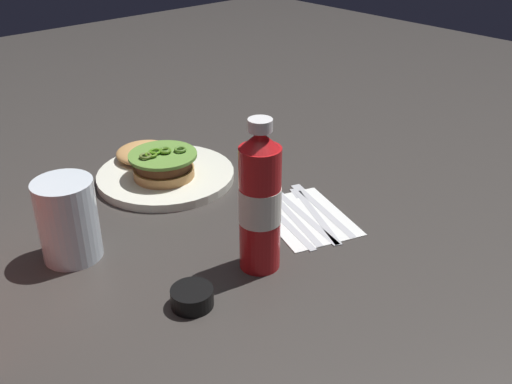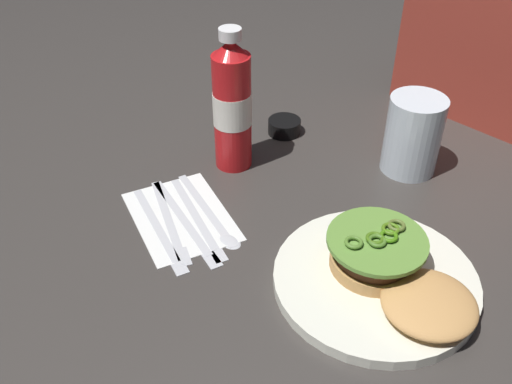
{
  "view_description": "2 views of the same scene",
  "coord_description": "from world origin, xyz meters",
  "px_view_note": "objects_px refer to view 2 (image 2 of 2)",
  "views": [
    {
      "loc": [
        -0.69,
        0.55,
        0.5
      ],
      "look_at": [
        -0.06,
        -0.02,
        0.05
      ],
      "focal_mm": 40.72,
      "sensor_mm": 36.0,
      "label": 1
    },
    {
      "loc": [
        0.41,
        -0.44,
        0.54
      ],
      "look_at": [
        -0.05,
        0.0,
        0.04
      ],
      "focal_mm": 40.01,
      "sensor_mm": 36.0,
      "label": 2
    }
  ],
  "objects_px": {
    "ketchup_bottle": "(232,106)",
    "spoon_utensil": "(214,218)",
    "dinner_plate": "(375,280)",
    "butter_knife": "(188,225)",
    "napkin": "(181,216)",
    "water_glass": "(413,135)",
    "steak_knife": "(199,221)",
    "fork_utensil": "(171,226)",
    "burger_sandwich": "(394,270)",
    "condiment_cup": "(284,126)",
    "table_knife": "(161,233)"
  },
  "relations": [
    {
      "from": "napkin",
      "to": "dinner_plate",
      "type": "bearing_deg",
      "value": 18.52
    },
    {
      "from": "burger_sandwich",
      "to": "spoon_utensil",
      "type": "distance_m",
      "value": 0.27
    },
    {
      "from": "condiment_cup",
      "to": "butter_knife",
      "type": "distance_m",
      "value": 0.3
    },
    {
      "from": "ketchup_bottle",
      "to": "fork_utensil",
      "type": "xyz_separation_m",
      "value": [
        0.06,
        -0.18,
        -0.1
      ]
    },
    {
      "from": "butter_knife",
      "to": "spoon_utensil",
      "type": "bearing_deg",
      "value": 67.46
    },
    {
      "from": "dinner_plate",
      "to": "butter_knife",
      "type": "xyz_separation_m",
      "value": [
        -0.25,
        -0.1,
        -0.0
      ]
    },
    {
      "from": "table_knife",
      "to": "water_glass",
      "type": "bearing_deg",
      "value": 69.11
    },
    {
      "from": "napkin",
      "to": "table_knife",
      "type": "xyz_separation_m",
      "value": [
        0.01,
        -0.04,
        0.0
      ]
    },
    {
      "from": "dinner_plate",
      "to": "table_knife",
      "type": "distance_m",
      "value": 0.3
    },
    {
      "from": "water_glass",
      "to": "condiment_cup",
      "type": "relative_size",
      "value": 2.17
    },
    {
      "from": "butter_knife",
      "to": "water_glass",
      "type": "bearing_deg",
      "value": 69.03
    },
    {
      "from": "table_knife",
      "to": "fork_utensil",
      "type": "relative_size",
      "value": 1.05
    },
    {
      "from": "table_knife",
      "to": "fork_utensil",
      "type": "bearing_deg",
      "value": 92.8
    },
    {
      "from": "water_glass",
      "to": "butter_knife",
      "type": "height_order",
      "value": "water_glass"
    },
    {
      "from": "water_glass",
      "to": "table_knife",
      "type": "height_order",
      "value": "water_glass"
    },
    {
      "from": "steak_knife",
      "to": "table_knife",
      "type": "bearing_deg",
      "value": -108.64
    },
    {
      "from": "spoon_utensil",
      "to": "table_knife",
      "type": "bearing_deg",
      "value": -111.31
    },
    {
      "from": "napkin",
      "to": "spoon_utensil",
      "type": "height_order",
      "value": "spoon_utensil"
    },
    {
      "from": "butter_knife",
      "to": "steak_knife",
      "type": "relative_size",
      "value": 1.08
    },
    {
      "from": "table_knife",
      "to": "burger_sandwich",
      "type": "bearing_deg",
      "value": 26.72
    },
    {
      "from": "dinner_plate",
      "to": "burger_sandwich",
      "type": "bearing_deg",
      "value": 16.87
    },
    {
      "from": "condiment_cup",
      "to": "table_knife",
      "type": "relative_size",
      "value": 0.3
    },
    {
      "from": "burger_sandwich",
      "to": "steak_knife",
      "type": "height_order",
      "value": "burger_sandwich"
    },
    {
      "from": "spoon_utensil",
      "to": "napkin",
      "type": "bearing_deg",
      "value": -144.95
    },
    {
      "from": "burger_sandwich",
      "to": "condiment_cup",
      "type": "distance_m",
      "value": 0.4
    },
    {
      "from": "table_knife",
      "to": "butter_knife",
      "type": "distance_m",
      "value": 0.04
    },
    {
      "from": "table_knife",
      "to": "steak_knife",
      "type": "xyz_separation_m",
      "value": [
        0.02,
        0.05,
        0.0
      ]
    },
    {
      "from": "ketchup_bottle",
      "to": "spoon_utensil",
      "type": "height_order",
      "value": "ketchup_bottle"
    },
    {
      "from": "water_glass",
      "to": "spoon_utensil",
      "type": "distance_m",
      "value": 0.34
    },
    {
      "from": "table_knife",
      "to": "napkin",
      "type": "bearing_deg",
      "value": 105.19
    },
    {
      "from": "burger_sandwich",
      "to": "butter_knife",
      "type": "xyz_separation_m",
      "value": [
        -0.27,
        -0.11,
        -0.03
      ]
    },
    {
      "from": "dinner_plate",
      "to": "condiment_cup",
      "type": "relative_size",
      "value": 4.47
    },
    {
      "from": "water_glass",
      "to": "steak_knife",
      "type": "height_order",
      "value": "water_glass"
    },
    {
      "from": "butter_knife",
      "to": "spoon_utensil",
      "type": "relative_size",
      "value": 1.13
    },
    {
      "from": "dinner_plate",
      "to": "fork_utensil",
      "type": "relative_size",
      "value": 1.4
    },
    {
      "from": "burger_sandwich",
      "to": "ketchup_bottle",
      "type": "height_order",
      "value": "ketchup_bottle"
    },
    {
      "from": "table_knife",
      "to": "spoon_utensil",
      "type": "relative_size",
      "value": 1.04
    },
    {
      "from": "table_knife",
      "to": "steak_knife",
      "type": "bearing_deg",
      "value": 71.36
    },
    {
      "from": "condiment_cup",
      "to": "butter_knife",
      "type": "relative_size",
      "value": 0.27
    },
    {
      "from": "dinner_plate",
      "to": "fork_utensil",
      "type": "xyz_separation_m",
      "value": [
        -0.27,
        -0.12,
        -0.0
      ]
    },
    {
      "from": "napkin",
      "to": "fork_utensil",
      "type": "height_order",
      "value": "fork_utensil"
    },
    {
      "from": "burger_sandwich",
      "to": "ketchup_bottle",
      "type": "relative_size",
      "value": 0.91
    },
    {
      "from": "dinner_plate",
      "to": "table_knife",
      "type": "xyz_separation_m",
      "value": [
        -0.27,
        -0.14,
        -0.0
      ]
    },
    {
      "from": "napkin",
      "to": "table_knife",
      "type": "relative_size",
      "value": 0.91
    },
    {
      "from": "water_glass",
      "to": "condiment_cup",
      "type": "xyz_separation_m",
      "value": [
        -0.22,
        -0.06,
        -0.05
      ]
    },
    {
      "from": "butter_knife",
      "to": "dinner_plate",
      "type": "bearing_deg",
      "value": 21.66
    },
    {
      "from": "ketchup_bottle",
      "to": "water_glass",
      "type": "height_order",
      "value": "ketchup_bottle"
    },
    {
      "from": "dinner_plate",
      "to": "steak_knife",
      "type": "bearing_deg",
      "value": -161.4
    },
    {
      "from": "burger_sandwich",
      "to": "water_glass",
      "type": "xyz_separation_m",
      "value": [
        -0.14,
        0.24,
        0.03
      ]
    },
    {
      "from": "dinner_plate",
      "to": "water_glass",
      "type": "xyz_separation_m",
      "value": [
        -0.12,
        0.25,
        0.06
      ]
    }
  ]
}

